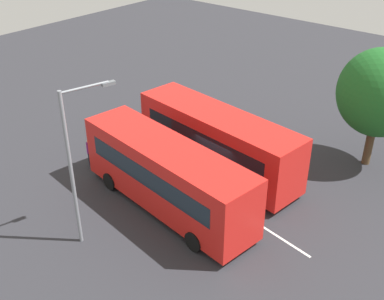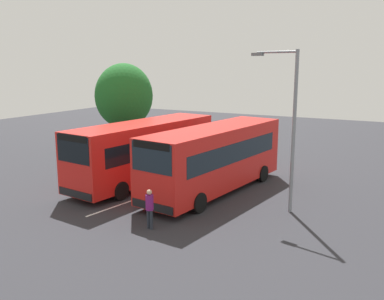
{
  "view_description": "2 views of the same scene",
  "coord_description": "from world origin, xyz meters",
  "px_view_note": "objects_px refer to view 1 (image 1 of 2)",
  "views": [
    {
      "loc": [
        -12.4,
        15.77,
        13.82
      ],
      "look_at": [
        1.34,
        -0.6,
        1.59
      ],
      "focal_mm": 44.3,
      "sensor_mm": 36.0,
      "label": 1
    },
    {
      "loc": [
        19.56,
        11.24,
        6.45
      ],
      "look_at": [
        -0.14,
        0.57,
        1.92
      ],
      "focal_mm": 39.35,
      "sensor_mm": 36.0,
      "label": 2
    }
  ],
  "objects_px": {
    "pedestrian": "(90,150)",
    "depot_tree": "(380,93)",
    "street_lamp": "(75,159)",
    "bus_center_left": "(166,174)",
    "bus_far_left": "(217,140)"
  },
  "relations": [
    {
      "from": "bus_far_left",
      "to": "pedestrian",
      "type": "bearing_deg",
      "value": 43.05
    },
    {
      "from": "pedestrian",
      "to": "street_lamp",
      "type": "relative_size",
      "value": 0.23
    },
    {
      "from": "bus_center_left",
      "to": "pedestrian",
      "type": "relative_size",
      "value": 6.18
    },
    {
      "from": "bus_far_left",
      "to": "depot_tree",
      "type": "height_order",
      "value": "depot_tree"
    },
    {
      "from": "bus_center_left",
      "to": "street_lamp",
      "type": "relative_size",
      "value": 1.42
    },
    {
      "from": "bus_center_left",
      "to": "depot_tree",
      "type": "height_order",
      "value": "depot_tree"
    },
    {
      "from": "pedestrian",
      "to": "depot_tree",
      "type": "height_order",
      "value": "depot_tree"
    },
    {
      "from": "pedestrian",
      "to": "depot_tree",
      "type": "relative_size",
      "value": 0.25
    },
    {
      "from": "bus_center_left",
      "to": "depot_tree",
      "type": "relative_size",
      "value": 1.53
    },
    {
      "from": "pedestrian",
      "to": "street_lamp",
      "type": "bearing_deg",
      "value": -30.8
    },
    {
      "from": "bus_far_left",
      "to": "pedestrian",
      "type": "height_order",
      "value": "bus_far_left"
    },
    {
      "from": "depot_tree",
      "to": "pedestrian",
      "type": "bearing_deg",
      "value": 40.8
    },
    {
      "from": "pedestrian",
      "to": "bus_center_left",
      "type": "bearing_deg",
      "value": 9.89
    },
    {
      "from": "bus_far_left",
      "to": "street_lamp",
      "type": "distance_m",
      "value": 8.65
    },
    {
      "from": "bus_far_left",
      "to": "bus_center_left",
      "type": "height_order",
      "value": "same"
    }
  ]
}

